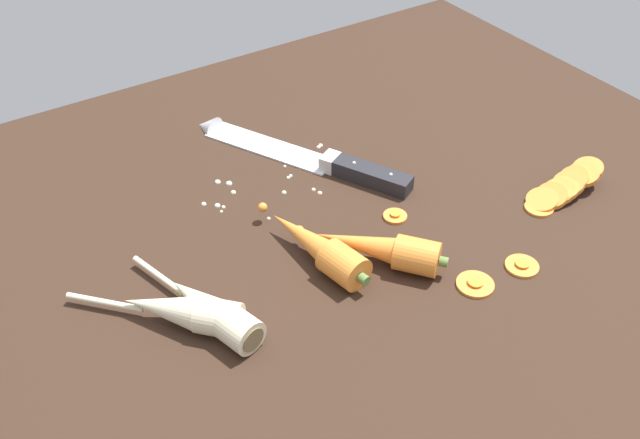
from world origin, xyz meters
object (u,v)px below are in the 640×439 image
at_px(chefs_knife, 294,153).
at_px(whole_carrot_second, 381,248).
at_px(carrot_slice_stack, 563,187).
at_px(carrot_slice_stray_far, 522,265).
at_px(carrot_slice_stray_mid, 395,215).
at_px(parsnip_front, 212,310).
at_px(parsnip_mid_left, 182,311).
at_px(carrot_slice_stray_near, 475,283).
at_px(whole_carrot, 318,247).

height_order(chefs_knife, whole_carrot_second, whole_carrot_second).
height_order(carrot_slice_stack, carrot_slice_stray_far, carrot_slice_stack).
bearing_deg(carrot_slice_stray_mid, parsnip_front, -172.56).
height_order(chefs_knife, parsnip_front, parsnip_front).
xyz_separation_m(chefs_knife, carrot_slice_stray_far, (0.10, -0.34, -0.00)).
height_order(parsnip_mid_left, carrot_slice_stack, parsnip_mid_left).
distance_m(carrot_slice_stray_near, carrot_slice_stray_mid, 0.15).
distance_m(chefs_knife, parsnip_front, 0.33).
height_order(carrot_slice_stack, carrot_slice_stray_mid, carrot_slice_stack).
xyz_separation_m(whole_carrot_second, carrot_slice_stack, (0.28, -0.03, -0.01)).
distance_m(whole_carrot, parsnip_front, 0.15).
bearing_deg(carrot_slice_stack, carrot_slice_stray_near, -163.28).
height_order(whole_carrot_second, carrot_slice_stray_far, whole_carrot_second).
bearing_deg(carrot_slice_stray_near, parsnip_front, 158.00).
xyz_separation_m(carrot_slice_stray_mid, carrot_slice_stray_far, (0.07, -0.15, -0.00)).
bearing_deg(carrot_slice_stray_far, whole_carrot, 144.16).
relative_size(chefs_knife, carrot_slice_stack, 2.46).
height_order(whole_carrot_second, carrot_slice_stack, whole_carrot_second).
relative_size(parsnip_front, carrot_slice_stray_near, 4.43).
height_order(chefs_knife, carrot_slice_stray_mid, chefs_knife).
bearing_deg(whole_carrot_second, parsnip_front, 174.42).
distance_m(chefs_knife, carrot_slice_stray_near, 0.34).
distance_m(whole_carrot, carrot_slice_stray_near, 0.18).
height_order(whole_carrot_second, parsnip_front, whole_carrot_second).
xyz_separation_m(parsnip_mid_left, carrot_slice_stray_near, (0.30, -0.13, -0.02)).
relative_size(chefs_knife, carrot_slice_stray_far, 8.19).
height_order(chefs_knife, whole_carrot, whole_carrot).
height_order(parsnip_front, parsnip_mid_left, same).
height_order(chefs_knife, carrot_slice_stray_far, chefs_knife).
relative_size(parsnip_front, carrot_slice_stray_far, 4.86).
height_order(whole_carrot, carrot_slice_stray_far, whole_carrot).
distance_m(parsnip_mid_left, carrot_slice_stray_mid, 0.30).
bearing_deg(parsnip_mid_left, chefs_knife, 37.77).
bearing_deg(parsnip_mid_left, carrot_slice_stray_far, -19.97).
bearing_deg(whole_carrot, carrot_slice_stack, -11.58).
bearing_deg(chefs_knife, carrot_slice_stack, -47.33).
bearing_deg(carrot_slice_stray_far, parsnip_front, 160.91).
bearing_deg(carrot_slice_stray_mid, carrot_slice_stray_near, -89.53).
distance_m(chefs_knife, whole_carrot_second, 0.24).
height_order(chefs_knife, parsnip_mid_left, parsnip_mid_left).
bearing_deg(parsnip_front, carrot_slice_stray_near, -22.00).
distance_m(carrot_slice_stack, carrot_slice_stray_near, 0.22).
height_order(parsnip_mid_left, carrot_slice_stray_near, parsnip_mid_left).
relative_size(chefs_knife, carrot_slice_stray_mid, 10.57).
height_order(whole_carrot, carrot_slice_stack, whole_carrot).
xyz_separation_m(parsnip_front, carrot_slice_stray_mid, (0.27, 0.04, -0.02)).
relative_size(whole_carrot, carrot_slice_stray_near, 4.25).
relative_size(whole_carrot_second, parsnip_mid_left, 0.93).
bearing_deg(parsnip_front, carrot_slice_stray_far, -19.09).
distance_m(whole_carrot_second, parsnip_mid_left, 0.24).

